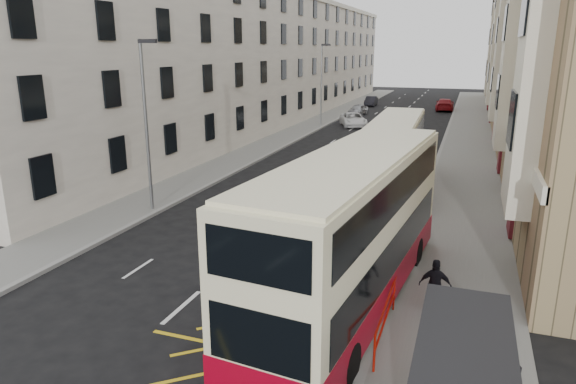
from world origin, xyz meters
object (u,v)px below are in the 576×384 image
at_px(pedestrian_far, 435,285).
at_px(white_van, 353,119).
at_px(street_lamp_near, 146,117).
at_px(car_silver, 358,110).
at_px(car_red, 445,105).
at_px(double_decker_rear, 395,154).
at_px(double_decker_front, 353,231).
at_px(street_lamp_far, 322,80).
at_px(car_dark, 371,101).

xyz_separation_m(pedestrian_far, white_van, (-10.73, 37.29, -0.28)).
height_order(street_lamp_near, car_silver, street_lamp_near).
bearing_deg(car_red, double_decker_rear, 87.78).
bearing_deg(car_red, double_decker_front, 88.73).
height_order(pedestrian_far, car_silver, pedestrian_far).
bearing_deg(white_van, car_silver, 77.37).
distance_m(street_lamp_near, double_decker_front, 12.95).
relative_size(street_lamp_near, double_decker_rear, 0.77).
distance_m(double_decker_rear, pedestrian_far, 14.20).
relative_size(pedestrian_far, car_silver, 0.42).
relative_size(street_lamp_far, white_van, 1.61).
distance_m(street_lamp_near, white_van, 31.80).
xyz_separation_m(pedestrian_far, car_red, (-2.65, 54.62, -0.20)).
bearing_deg(car_silver, car_red, 49.43).
relative_size(street_lamp_far, car_silver, 2.07).
xyz_separation_m(double_decker_rear, car_red, (0.58, 40.83, -1.33)).
bearing_deg(car_dark, pedestrian_far, -79.48).
height_order(white_van, car_red, car_red).
bearing_deg(car_red, white_van, 63.57).
bearing_deg(street_lamp_near, car_silver, 87.69).
xyz_separation_m(street_lamp_near, double_decker_front, (11.24, -6.06, -2.20)).
bearing_deg(car_dark, white_van, -86.54).
relative_size(double_decker_front, car_red, 2.31).
bearing_deg(double_decker_front, double_decker_rear, 98.67).
relative_size(double_decker_front, double_decker_rear, 1.18).
height_order(street_lamp_near, street_lamp_far, same).
distance_m(pedestrian_far, white_van, 38.80).
height_order(street_lamp_far, double_decker_rear, street_lamp_far).
relative_size(street_lamp_near, double_decker_front, 0.66).
bearing_deg(car_dark, street_lamp_near, -93.22).
bearing_deg(car_red, pedestrian_far, 91.36).
distance_m(street_lamp_far, pedestrian_far, 38.60).
xyz_separation_m(pedestrian_far, car_silver, (-12.12, 46.13, -0.31)).
xyz_separation_m(street_lamp_far, double_decker_front, (11.24, -36.06, -2.20)).
bearing_deg(white_van, double_decker_front, -99.18).
xyz_separation_m(street_lamp_near, white_van, (3.01, 31.41, -3.95)).
height_order(car_silver, car_red, car_red).
height_order(car_silver, car_dark, car_silver).
distance_m(white_van, car_dark, 19.80).
xyz_separation_m(double_decker_rear, car_silver, (-8.90, 32.34, -1.43)).
relative_size(double_decker_rear, white_van, 2.09).
relative_size(street_lamp_far, car_red, 1.52).
xyz_separation_m(double_decker_front, pedestrian_far, (2.51, 0.18, -1.47)).
xyz_separation_m(street_lamp_far, car_dark, (1.15, 21.12, -3.98)).
bearing_deg(street_lamp_far, car_dark, 86.88).
distance_m(double_decker_front, car_dark, 58.09).
bearing_deg(car_dark, street_lamp_far, -95.05).
height_order(car_dark, car_red, car_red).
distance_m(double_decker_rear, car_red, 40.85).
bearing_deg(double_decker_front, car_dark, 105.76).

